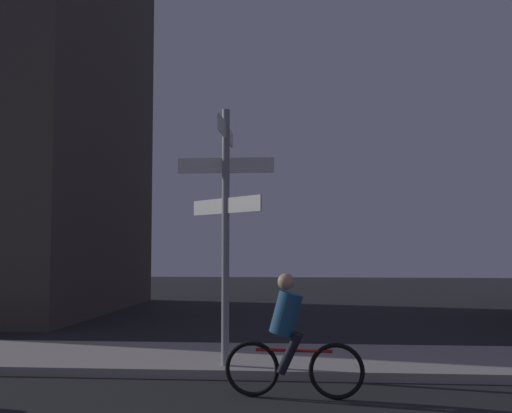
% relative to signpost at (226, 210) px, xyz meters
% --- Properties ---
extents(sidewalk_kerb, '(40.00, 2.73, 0.14)m').
position_rel_signpost_xyz_m(sidewalk_kerb, '(0.92, 0.97, -2.47)').
color(sidewalk_kerb, '#9E9991').
rests_on(sidewalk_kerb, ground_plane).
extents(signpost, '(1.52, 1.66, 3.99)m').
position_rel_signpost_xyz_m(signpost, '(0.00, 0.00, 0.00)').
color(signpost, gray).
rests_on(signpost, sidewalk_kerb).
extents(cyclist, '(1.82, 0.35, 1.61)m').
position_rel_signpost_xyz_m(cyclist, '(1.04, -1.43, -1.79)').
color(cyclist, black).
rests_on(cyclist, ground_plane).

